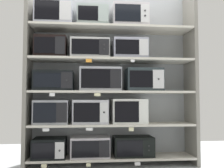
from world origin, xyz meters
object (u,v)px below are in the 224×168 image
microwave_1 (90,147)px  microwave_13 (92,18)px  microwave_8 (144,80)px  microwave_10 (90,49)px  microwave_7 (100,79)px  microwave_2 (133,146)px  microwave_3 (51,112)px  microwave_0 (50,148)px  microwave_4 (90,112)px  microwave_11 (129,50)px  microwave_5 (129,111)px  microwave_6 (54,81)px  microwave_12 (54,15)px  microwave_9 (51,48)px  microwave_14 (130,17)px

microwave_1 → microwave_13: (0.02, 0.00, 1.81)m
microwave_8 → microwave_10: (-0.77, -0.00, 0.43)m
microwave_1 → microwave_7: bearing=-0.0°
microwave_2 → microwave_3: 1.23m
microwave_0 → microwave_1: bearing=-0.0°
microwave_4 → microwave_11: 1.04m
microwave_5 → microwave_13: (-0.51, 0.00, 1.33)m
microwave_10 → microwave_3: bearing=-180.0°
microwave_6 → microwave_13: bearing=0.0°
microwave_2 → microwave_11: microwave_11 is taller
microwave_1 → microwave_12: 1.90m
microwave_8 → microwave_12: 1.56m
microwave_1 → microwave_4: bearing=1.3°
microwave_3 → microwave_5: (1.07, -0.00, 0.01)m
microwave_5 → microwave_12: bearing=180.0°
microwave_6 → microwave_7: 0.64m
microwave_2 → microwave_10: 1.49m
microwave_3 → microwave_4: microwave_4 is taller
microwave_1 → microwave_11: microwave_11 is taller
microwave_1 → microwave_3: microwave_3 is taller
microwave_2 → microwave_5: 0.49m
microwave_4 → microwave_7: (0.14, -0.00, 0.45)m
microwave_4 → microwave_8: bearing=0.0°
microwave_2 → microwave_8: (0.16, 0.00, 0.93)m
microwave_3 → microwave_8: (1.29, 0.00, 0.45)m
microwave_3 → microwave_6: microwave_6 is taller
microwave_5 → microwave_12: size_ratio=0.94×
microwave_6 → microwave_7: microwave_7 is taller
microwave_10 → microwave_12: (-0.50, -0.00, 0.48)m
microwave_11 → microwave_4: bearing=-180.0°
microwave_2 → microwave_7: 1.04m
microwave_8 → microwave_13: bearing=180.0°
microwave_3 → microwave_11: (1.08, 0.00, 0.88)m
microwave_4 → microwave_13: microwave_13 is taller
microwave_3 → microwave_4: bearing=0.0°
microwave_2 → microwave_13: (-0.58, 0.00, 1.81)m
microwave_8 → microwave_2: bearing=-179.9°
microwave_0 → microwave_9: bearing=177.7°
microwave_3 → microwave_4: (0.53, 0.00, 0.00)m
microwave_8 → microwave_4: bearing=-180.0°
microwave_8 → microwave_10: 0.88m
microwave_11 → microwave_3: bearing=-180.0°
microwave_0 → microwave_4: bearing=-0.0°
microwave_3 → microwave_13: 1.45m
microwave_10 → microwave_11: microwave_11 is taller
microwave_4 → microwave_9: size_ratio=1.13×
microwave_2 → microwave_10: microwave_10 is taller
microwave_5 → microwave_14: size_ratio=0.95×
microwave_8 → microwave_14: 0.93m
microwave_5 → microwave_11: microwave_11 is taller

